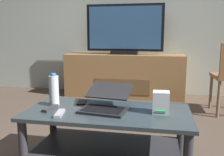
# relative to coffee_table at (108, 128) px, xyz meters

# --- Properties ---
(ground_plane) EXTENTS (7.68, 7.68, 0.00)m
(ground_plane) POSITION_rel_coffee_table_xyz_m (-0.11, 0.15, -0.30)
(ground_plane) COLOR #4C3D33
(back_wall) EXTENTS (6.40, 0.12, 2.80)m
(back_wall) POSITION_rel_coffee_table_xyz_m (-0.11, 2.49, 1.10)
(back_wall) COLOR #A8B2A8
(back_wall) RESTS_ON ground
(coffee_table) EXTENTS (1.19, 0.58, 0.44)m
(coffee_table) POSITION_rel_coffee_table_xyz_m (0.00, 0.00, 0.00)
(coffee_table) COLOR #2D383D
(coffee_table) RESTS_ON ground
(media_cabinet) EXTENTS (1.86, 0.52, 0.67)m
(media_cabinet) POSITION_rel_coffee_table_xyz_m (-0.18, 2.17, 0.03)
(media_cabinet) COLOR olive
(media_cabinet) RESTS_ON ground
(television) EXTENTS (1.20, 0.20, 0.77)m
(television) POSITION_rel_coffee_table_xyz_m (-0.18, 2.14, 0.74)
(television) COLOR black
(television) RESTS_ON media_cabinet
(laptop) EXTENTS (0.37, 0.41, 0.17)m
(laptop) POSITION_rel_coffee_table_xyz_m (-0.02, 0.03, 0.19)
(laptop) COLOR black
(laptop) RESTS_ON coffee_table
(router_box) EXTENTS (0.11, 0.10, 0.16)m
(router_box) POSITION_rel_coffee_table_xyz_m (0.38, 0.01, 0.22)
(router_box) COLOR silver
(router_box) RESTS_ON coffee_table
(water_bottle_near) EXTENTS (0.07, 0.07, 0.25)m
(water_bottle_near) POSITION_rel_coffee_table_xyz_m (-0.44, 0.05, 0.26)
(water_bottle_near) COLOR silver
(water_bottle_near) RESTS_ON coffee_table
(cell_phone) EXTENTS (0.09, 0.15, 0.01)m
(cell_phone) POSITION_rel_coffee_table_xyz_m (-0.25, 0.16, 0.14)
(cell_phone) COLOR black
(cell_phone) RESTS_ON coffee_table
(tv_remote) EXTENTS (0.07, 0.17, 0.02)m
(tv_remote) POSITION_rel_coffee_table_xyz_m (-0.31, -0.16, 0.15)
(tv_remote) COLOR #99999E
(tv_remote) RESTS_ON coffee_table
(soundbar_remote) EXTENTS (0.07, 0.16, 0.02)m
(soundbar_remote) POSITION_rel_coffee_table_xyz_m (-0.42, -0.06, 0.15)
(soundbar_remote) COLOR #2D2D30
(soundbar_remote) RESTS_ON coffee_table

